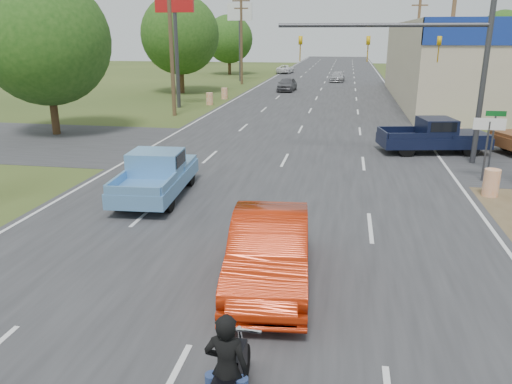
% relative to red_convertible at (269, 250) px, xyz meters
% --- Properties ---
extents(main_road, '(15.00, 180.00, 0.02)m').
position_rel_red_convertible_xyz_m(main_road, '(-1.09, 35.98, -0.82)').
color(main_road, '#2D2D30').
rests_on(main_road, ground).
extents(cross_road, '(120.00, 10.00, 0.02)m').
position_rel_red_convertible_xyz_m(cross_road, '(-1.09, 13.98, -0.82)').
color(cross_road, '#2D2D30').
rests_on(cross_road, ground).
extents(utility_pole_2, '(2.00, 0.28, 10.00)m').
position_rel_red_convertible_xyz_m(utility_pole_2, '(8.41, 26.98, 4.49)').
color(utility_pole_2, '#4C3823').
rests_on(utility_pole_2, ground).
extents(utility_pole_3, '(2.00, 0.28, 10.00)m').
position_rel_red_convertible_xyz_m(utility_pole_3, '(8.41, 44.98, 4.49)').
color(utility_pole_3, '#4C3823').
rests_on(utility_pole_3, ground).
extents(utility_pole_5, '(2.00, 0.28, 10.00)m').
position_rel_red_convertible_xyz_m(utility_pole_5, '(-10.59, 23.98, 4.49)').
color(utility_pole_5, '#4C3823').
rests_on(utility_pole_5, ground).
extents(utility_pole_6, '(2.00, 0.28, 10.00)m').
position_rel_red_convertible_xyz_m(utility_pole_6, '(-10.59, 47.98, 4.49)').
color(utility_pole_6, '#4C3823').
rests_on(utility_pole_6, ground).
extents(tree_0, '(7.14, 7.14, 8.84)m').
position_rel_red_convertible_xyz_m(tree_0, '(-15.09, 15.98, 4.43)').
color(tree_0, '#422D19').
rests_on(tree_0, ground).
extents(tree_1, '(7.56, 7.56, 9.36)m').
position_rel_red_convertible_xyz_m(tree_1, '(-14.59, 37.98, 4.74)').
color(tree_1, '#422D19').
rests_on(tree_1, ground).
extents(tree_2, '(6.72, 6.72, 8.32)m').
position_rel_red_convertible_xyz_m(tree_2, '(-15.29, 61.98, 4.12)').
color(tree_2, '#422D19').
rests_on(tree_2, ground).
extents(tree_4, '(9.24, 9.24, 11.44)m').
position_rel_red_convertible_xyz_m(tree_4, '(-56.09, 70.98, 5.99)').
color(tree_4, '#422D19').
rests_on(tree_4, ground).
extents(tree_5, '(7.98, 7.98, 9.88)m').
position_rel_red_convertible_xyz_m(tree_5, '(28.91, 90.98, 5.05)').
color(tree_5, '#422D19').
rests_on(tree_5, ground).
extents(tree_6, '(8.82, 8.82, 10.92)m').
position_rel_red_convertible_xyz_m(tree_6, '(-31.09, 90.98, 5.68)').
color(tree_6, '#422D19').
rests_on(tree_6, ground).
extents(barrel_0, '(0.56, 0.56, 1.00)m').
position_rel_red_convertible_xyz_m(barrel_0, '(6.91, 7.98, -0.33)').
color(barrel_0, orange).
rests_on(barrel_0, ground).
extents(barrel_1, '(0.56, 0.56, 1.00)m').
position_rel_red_convertible_xyz_m(barrel_1, '(7.31, 16.48, -0.33)').
color(barrel_1, orange).
rests_on(barrel_1, ground).
extents(barrel_2, '(0.56, 0.56, 1.00)m').
position_rel_red_convertible_xyz_m(barrel_2, '(-9.59, 29.98, -0.33)').
color(barrel_2, orange).
rests_on(barrel_2, ground).
extents(barrel_3, '(0.56, 0.56, 1.00)m').
position_rel_red_convertible_xyz_m(barrel_3, '(-9.29, 33.98, -0.33)').
color(barrel_3, orange).
rests_on(barrel_3, ground).
extents(pole_sign_left_near, '(3.00, 0.35, 9.20)m').
position_rel_red_convertible_xyz_m(pole_sign_left_near, '(-11.59, 27.98, 6.34)').
color(pole_sign_left_near, '#3F3F44').
rests_on(pole_sign_left_near, ground).
extents(pole_sign_left_far, '(3.00, 0.35, 9.20)m').
position_rel_red_convertible_xyz_m(pole_sign_left_far, '(-11.59, 51.98, 6.34)').
color(pole_sign_left_far, '#3F3F44').
rests_on(pole_sign_left_far, ground).
extents(lane_sign, '(1.20, 0.08, 2.52)m').
position_rel_red_convertible_xyz_m(lane_sign, '(7.11, 9.98, 1.07)').
color(lane_sign, '#3F3F44').
rests_on(lane_sign, ground).
extents(street_name_sign, '(0.80, 0.08, 2.61)m').
position_rel_red_convertible_xyz_m(street_name_sign, '(7.71, 11.48, 0.78)').
color(street_name_sign, '#3F3F44').
rests_on(street_name_sign, ground).
extents(signal_mast, '(9.12, 0.40, 7.00)m').
position_rel_red_convertible_xyz_m(signal_mast, '(4.73, 12.98, 3.97)').
color(signal_mast, '#3F3F44').
rests_on(signal_mast, ground).
extents(red_convertible, '(2.22, 5.18, 1.66)m').
position_rel_red_convertible_xyz_m(red_convertible, '(0.00, 0.00, 0.00)').
color(red_convertible, '#AA2207').
rests_on(red_convertible, ground).
extents(rider, '(0.67, 0.45, 1.80)m').
position_rel_red_convertible_xyz_m(rider, '(0.08, -4.60, 0.07)').
color(rider, black).
rests_on(rider, ground).
extents(blue_pickup, '(2.30, 5.18, 1.68)m').
position_rel_red_convertible_xyz_m(blue_pickup, '(-4.97, 5.86, 0.02)').
color(blue_pickup, black).
rests_on(blue_pickup, ground).
extents(navy_pickup, '(5.47, 2.99, 1.72)m').
position_rel_red_convertible_xyz_m(navy_pickup, '(6.03, 14.88, 0.04)').
color(navy_pickup, black).
rests_on(navy_pickup, ground).
extents(distant_car_grey, '(1.89, 4.16, 1.39)m').
position_rel_red_convertible_xyz_m(distant_car_grey, '(-4.47, 41.43, -0.14)').
color(distant_car_grey, '#535358').
rests_on(distant_car_grey, ground).
extents(distant_car_silver, '(1.96, 4.33, 1.23)m').
position_rel_red_convertible_xyz_m(distant_car_silver, '(0.38, 53.25, -0.21)').
color(distant_car_silver, '#B2B2B7').
rests_on(distant_car_silver, ground).
extents(distant_car_white, '(2.55, 4.53, 1.19)m').
position_rel_red_convertible_xyz_m(distant_car_white, '(-7.59, 65.85, -0.23)').
color(distant_car_white, white).
rests_on(distant_car_white, ground).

